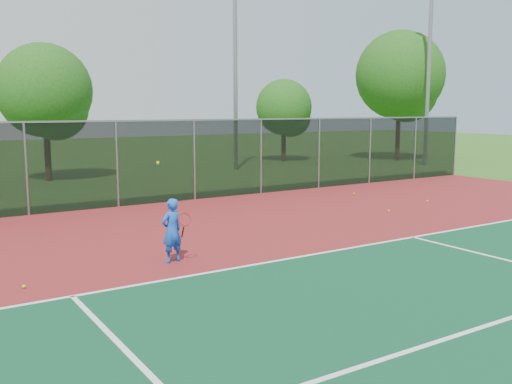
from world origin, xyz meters
The scene contains 13 objects.
ground centered at (0.00, 0.00, 0.00)m, with size 120.00×120.00×0.00m, color #2C5F1B.
court_apron centered at (0.00, 2.00, 0.01)m, with size 30.00×20.00×0.02m, color maroon.
fence_back centered at (0.00, 12.00, 1.56)m, with size 30.00×0.06×3.03m.
tennis_player centered at (-4.45, 4.22, 0.75)m, with size 0.60×0.64×2.28m.
practice_ball_2 centered at (6.97, 6.80, 0.06)m, with size 0.07×0.07×0.07m, color gold.
practice_ball_3 centered at (4.26, 6.10, 0.06)m, with size 0.07×0.07×0.07m, color gold.
practice_ball_5 centered at (5.94, 9.65, 0.06)m, with size 0.07×0.07×0.07m, color gold.
practice_ball_6 centered at (-7.65, 4.01, 0.06)m, with size 0.07×0.07×0.07m, color gold.
floodlight_n centered at (6.92, 20.63, 6.48)m, with size 0.90×0.40×11.43m.
floodlight_ne centered at (17.88, 16.43, 6.48)m, with size 0.90×0.40×11.43m.
tree_back_left centered at (-3.23, 20.88, 4.08)m, with size 4.42×4.42×6.50m.
tree_back_mid centered at (12.31, 23.32, 3.36)m, with size 3.65×3.65×5.36m.
tree_back_right centered at (19.02, 19.63, 5.35)m, with size 5.80×5.80×8.52m.
Camera 1 is at (-9.58, -7.29, 3.44)m, focal length 40.00 mm.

